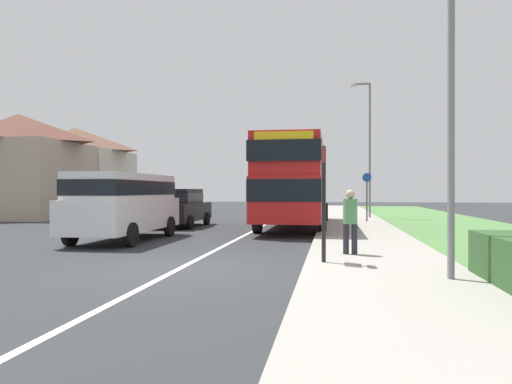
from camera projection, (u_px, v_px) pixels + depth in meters
The scene contains 13 objects.
ground_plane at pixel (179, 269), 10.02m from camera, with size 120.00×120.00×0.00m, color #2D3033.
lane_marking_centre at pixel (246, 234), 17.92m from camera, with size 0.14×60.00×0.01m, color silver.
pavement_near_side at pixel (364, 240), 15.28m from camera, with size 3.20×68.00×0.12m, color #9E998E.
grass_verge_seaward at pixel (508, 243), 14.61m from camera, with size 6.00×68.00×0.08m, color #517F42.
double_decker_bus at pixel (295, 179), 21.23m from camera, with size 2.80×10.65×3.70m.
parked_van_white at pixel (125, 201), 15.73m from camera, with size 2.11×5.40×2.19m.
parked_car_black at pixel (180, 206), 21.69m from camera, with size 1.90×4.47×1.72m.
pedestrian_at_stop at pixel (350, 219), 11.49m from camera, with size 0.34×0.34×1.67m.
bus_stop_sign at pixel (324, 196), 10.21m from camera, with size 0.09×0.52×2.60m.
cycle_route_sign at pixel (367, 195), 23.71m from camera, with size 0.44×0.08×2.52m.
street_lamp_near at pixel (445, 40), 8.28m from camera, with size 1.14×0.20×7.42m.
street_lamp_mid at pixel (368, 141), 27.33m from camera, with size 1.14×0.20×7.80m.
house_terrace_far_side at pixel (49, 168), 31.79m from camera, with size 6.99×12.56×6.24m.
Camera 1 is at (3.17, -9.64, 1.65)m, focal length 33.61 mm.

